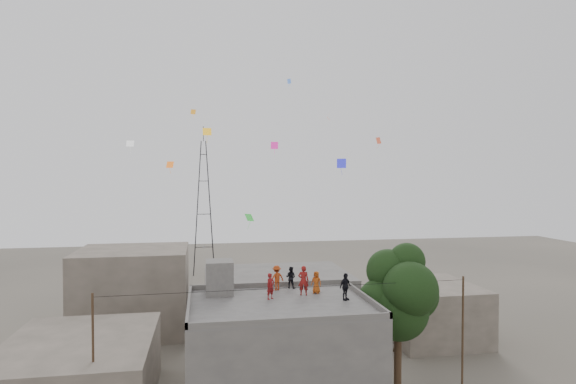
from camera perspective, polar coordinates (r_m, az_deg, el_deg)
name	(u,v)px	position (r m, az deg, el deg)	size (l,w,h in m)	color
main_building	(279,357)	(28.29, -1.03, -18.97)	(10.00, 8.00, 6.10)	#53514E
parapet	(279,300)	(27.32, -1.03, -12.68)	(10.00, 8.00, 0.30)	#53514E
stair_head_box	(219,277)	(29.36, -8.12, -9.98)	(1.60, 1.80, 2.00)	#53514E
neighbor_west	(79,375)	(30.98, -23.50, -19.31)	(8.00, 10.00, 4.00)	#585046
neighbor_north	(277,302)	(41.95, -1.36, -12.85)	(12.00, 9.00, 5.00)	#53514E
neighbor_northwest	(133,290)	(43.59, -17.88, -11.02)	(9.00, 8.00, 7.00)	#585046
neighbor_east	(430,311)	(41.87, 16.46, -13.37)	(7.00, 8.00, 4.40)	#585046
tree	(400,294)	(29.93, 13.15, -11.74)	(4.90, 4.60, 9.10)	black
utility_line	(292,351)	(26.94, 0.52, -18.29)	(20.12, 0.62, 7.40)	black
transmission_tower	(204,207)	(66.25, -9.95, -1.76)	(2.97, 2.97, 20.01)	black
person_red_adult	(303,280)	(28.83, 1.84, -10.44)	(0.64, 0.42, 1.74)	maroon
person_orange_child	(316,282)	(29.39, 3.37, -10.63)	(0.64, 0.42, 1.32)	#AA4813
person_dark_child	(291,277)	(30.65, 0.33, -10.08)	(0.66, 0.51, 1.35)	black
person_dark_adult	(345,287)	(27.91, 6.81, -11.08)	(0.90, 0.37, 1.53)	black
person_orange_adult	(277,278)	(30.12, -1.35, -10.13)	(0.98, 0.57, 1.52)	#9D3512
person_red_child	(270,286)	(27.96, -2.09, -11.10)	(0.54, 0.36, 1.49)	maroon
kites	(265,147)	(33.37, -2.77, 5.40)	(18.42, 16.25, 11.03)	orange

